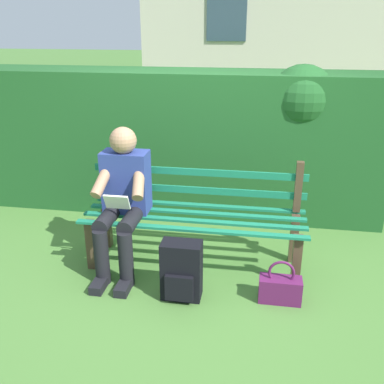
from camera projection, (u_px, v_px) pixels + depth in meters
ground at (194, 264)px, 3.78m from camera, size 60.00×60.00×0.00m
park_bench at (195, 214)px, 3.68m from camera, size 1.86×0.55×0.90m
person_seated at (122, 197)px, 3.54m from camera, size 0.44×0.73×1.19m
hedge_backdrop at (175, 138)px, 4.69m from camera, size 4.41×0.78×1.60m
backpack at (181, 271)px, 3.25m from camera, size 0.30×0.25×0.46m
handbag at (280, 288)px, 3.24m from camera, size 0.32×0.14×0.34m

